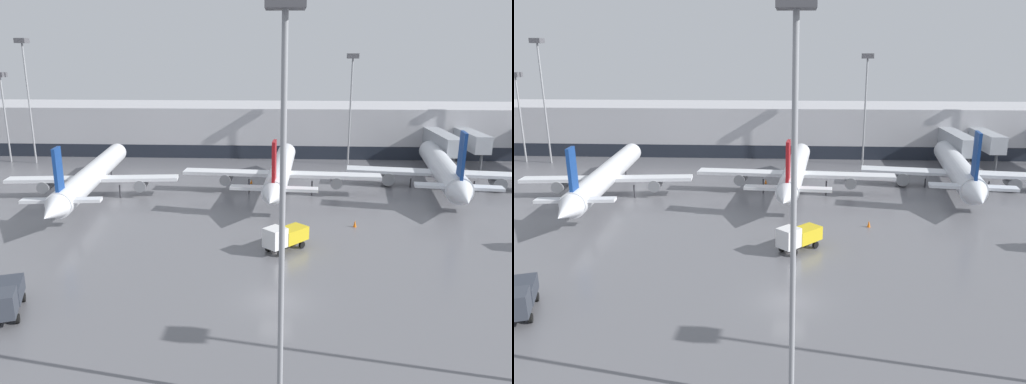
# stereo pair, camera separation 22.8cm
# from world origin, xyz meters

# --- Properties ---
(ground_plane) EXTENTS (320.00, 320.00, 0.00)m
(ground_plane) POSITION_xyz_m (0.00, 0.00, 0.00)
(ground_plane) COLOR slate
(terminal_building) EXTENTS (160.00, 29.61, 9.00)m
(terminal_building) POSITION_xyz_m (0.39, 61.82, 4.50)
(terminal_building) COLOR #B2B2B7
(terminal_building) RESTS_ON ground_plane
(parked_jet_0) EXTENTS (26.95, 34.97, 9.77)m
(parked_jet_0) POSITION_xyz_m (23.24, 35.10, 2.73)
(parked_jet_0) COLOR silver
(parked_jet_0) RESTS_ON ground_plane
(parked_jet_2) EXTENTS (22.57, 36.98, 9.10)m
(parked_jet_2) POSITION_xyz_m (-24.77, 28.10, 2.99)
(parked_jet_2) COLOR silver
(parked_jet_2) RESTS_ON ground_plane
(parked_jet_4) EXTENTS (26.97, 31.73, 9.11)m
(parked_jet_4) POSITION_xyz_m (0.23, 31.02, 3.20)
(parked_jet_4) COLOR silver
(parked_jet_4) RESTS_ON ground_plane
(service_truck_1) EXTENTS (3.54, 5.68, 2.47)m
(service_truck_1) POSITION_xyz_m (-19.83, -2.94, 1.41)
(service_truck_1) COLOR #2D333D
(service_truck_1) RESTS_ON ground_plane
(service_truck_3) EXTENTS (4.63, 4.76, 2.60)m
(service_truck_3) POSITION_xyz_m (0.70, 10.56, 1.46)
(service_truck_3) COLOR gold
(service_truck_3) RESTS_ON ground_plane
(traffic_cone_1) EXTENTS (0.39, 0.39, 0.65)m
(traffic_cone_1) POSITION_xyz_m (-4.08, 36.06, 0.32)
(traffic_cone_1) COLOR orange
(traffic_cone_1) RESTS_ON ground_plane
(traffic_cone_2) EXTENTS (0.37, 0.37, 0.79)m
(traffic_cone_2) POSITION_xyz_m (8.55, 17.68, 0.40)
(traffic_cone_2) COLOR orange
(traffic_cone_2) RESTS_ON ground_plane
(apron_light_mast_1) EXTENTS (1.80, 1.80, 15.45)m
(apron_light_mast_1) POSITION_xyz_m (-47.56, 49.14, 12.44)
(apron_light_mast_1) COLOR gray
(apron_light_mast_1) RESTS_ON ground_plane
(apron_light_mast_3) EXTENTS (1.80, 1.80, 21.41)m
(apron_light_mast_3) POSITION_xyz_m (0.31, -11.66, 16.55)
(apron_light_mast_3) COLOR gray
(apron_light_mast_3) RESTS_ON ground_plane
(apron_light_mast_4) EXTENTS (1.80, 1.80, 18.54)m
(apron_light_mast_4) POSITION_xyz_m (11.82, 50.02, 14.61)
(apron_light_mast_4) COLOR gray
(apron_light_mast_4) RESTS_ON ground_plane
(apron_light_mast_5) EXTENTS (1.80, 1.80, 20.97)m
(apron_light_mast_5) POSITION_xyz_m (-42.64, 48.41, 16.25)
(apron_light_mast_5) COLOR gray
(apron_light_mast_5) RESTS_ON ground_plane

